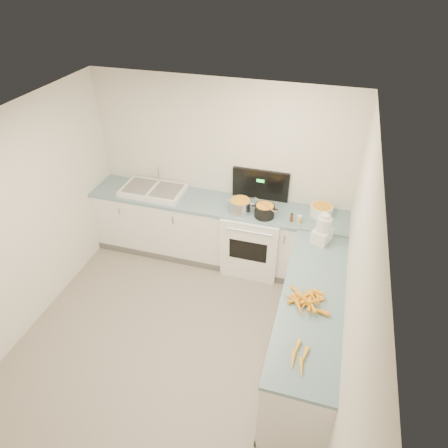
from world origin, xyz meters
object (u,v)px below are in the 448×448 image
(sink, at_px, (153,190))
(spice_jar, at_px, (299,220))
(steel_pot, at_px, (240,207))
(extract_bottle, at_px, (291,218))
(food_processor, at_px, (323,230))
(stove, at_px, (253,238))
(black_pot, at_px, (265,212))
(mixing_bowl, at_px, (321,210))

(sink, xyz_separation_m, spice_jar, (2.04, -0.17, 0.01))
(steel_pot, height_order, extract_bottle, steel_pot)
(food_processor, bearing_deg, extract_bottle, 141.95)
(steel_pot, distance_m, spice_jar, 0.76)
(stove, bearing_deg, sink, 179.38)
(stove, bearing_deg, extract_bottle, -16.21)
(stove, distance_m, sink, 1.54)
(black_pot, bearing_deg, spice_jar, -3.62)
(extract_bottle, height_order, spice_jar, extract_bottle)
(spice_jar, relative_size, food_processor, 0.26)
(spice_jar, bearing_deg, extract_bottle, 172.15)
(extract_bottle, distance_m, food_processor, 0.51)
(mixing_bowl, distance_m, spice_jar, 0.36)
(steel_pot, distance_m, food_processor, 1.11)
(food_processor, bearing_deg, mixing_bowl, 95.33)
(stove, bearing_deg, spice_jar, -14.87)
(extract_bottle, bearing_deg, stove, 163.79)
(black_pot, distance_m, spice_jar, 0.44)
(steel_pot, xyz_separation_m, black_pot, (0.32, -0.01, -0.01))
(black_pot, height_order, mixing_bowl, black_pot)
(black_pot, bearing_deg, sink, 174.83)
(steel_pot, bearing_deg, mixing_bowl, 13.10)
(black_pot, bearing_deg, mixing_bowl, 19.37)
(steel_pot, bearing_deg, stove, 35.58)
(mixing_bowl, bearing_deg, black_pot, -160.63)
(mixing_bowl, height_order, food_processor, food_processor)
(black_pot, relative_size, food_processor, 0.68)
(black_pot, height_order, spice_jar, black_pot)
(stove, relative_size, steel_pot, 4.96)
(extract_bottle, relative_size, spice_jar, 1.02)
(stove, distance_m, spice_jar, 0.80)
(stove, xyz_separation_m, extract_bottle, (0.49, -0.14, 0.51))
(mixing_bowl, bearing_deg, spice_jar, -132.05)
(stove, height_order, food_processor, stove)
(stove, xyz_separation_m, food_processor, (0.89, -0.45, 0.62))
(stove, height_order, steel_pot, stove)
(stove, distance_m, mixing_bowl, 0.99)
(mixing_bowl, height_order, extract_bottle, mixing_bowl)
(sink, xyz_separation_m, steel_pot, (1.28, -0.14, 0.04))
(steel_pot, relative_size, spice_jar, 2.86)
(black_pot, height_order, extract_bottle, black_pot)
(steel_pot, height_order, mixing_bowl, steel_pot)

